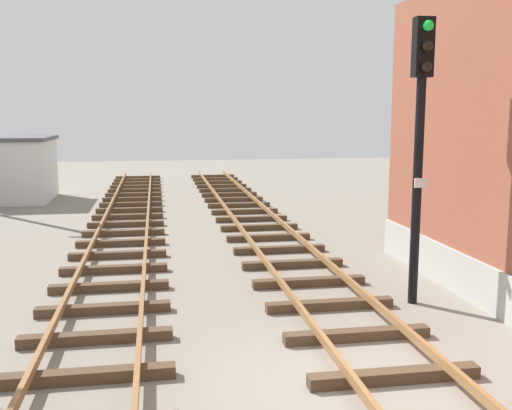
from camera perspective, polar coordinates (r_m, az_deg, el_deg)
ground_plane at (r=8.69m, az=9.66°, el=-16.84°), size 80.00×80.00×0.00m
track_near_building at (r=8.82m, az=13.27°, el=-15.61°), size 2.50×55.14×0.32m
track_centre at (r=8.28m, az=-16.72°, el=-17.49°), size 2.50×55.14×0.32m
signal_mast at (r=11.73m, az=15.61°, el=7.13°), size 0.36×0.40×5.52m
control_hut at (r=27.38m, az=-22.16°, el=3.30°), size 3.00×3.80×2.76m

